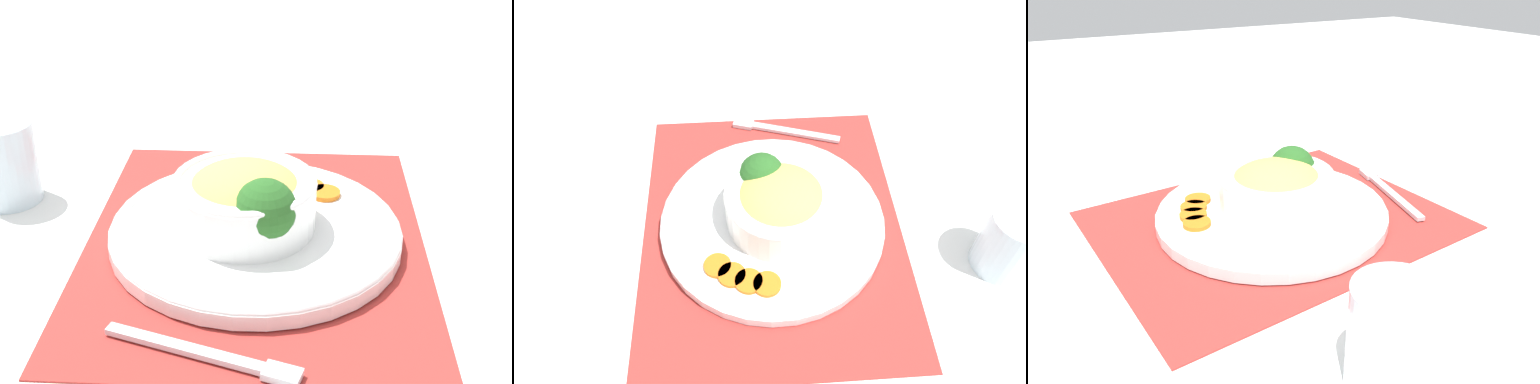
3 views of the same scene
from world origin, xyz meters
The scene contains 11 objects.
ground_plane centered at (0.00, 0.00, 0.00)m, with size 4.00×4.00×0.00m, color white.
placemat centered at (0.00, 0.00, 0.00)m, with size 0.48×0.40×0.00m.
plate centered at (0.00, 0.00, 0.02)m, with size 0.32×0.32×0.02m.
bowl centered at (0.00, -0.01, 0.06)m, with size 0.15×0.15×0.07m.
broccoli_floret centered at (0.04, 0.02, 0.06)m, with size 0.07×0.07×0.08m.
carrot_slice_near centered at (-0.08, 0.07, 0.02)m, with size 0.04×0.04×0.01m.
carrot_slice_middle centered at (-0.09, 0.05, 0.02)m, with size 0.04×0.04×0.01m.
carrot_slice_far centered at (-0.10, 0.03, 0.02)m, with size 0.04×0.04×0.01m.
carrot_slice_extra centered at (-0.11, 0.01, 0.02)m, with size 0.04×0.04×0.01m.
water_glass centered at (-0.06, -0.31, 0.04)m, with size 0.08×0.08×0.10m.
fork centered at (0.20, 0.00, 0.01)m, with size 0.06×0.18×0.01m.
Camera 3 is at (-0.30, -0.54, 0.33)m, focal length 35.00 mm.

